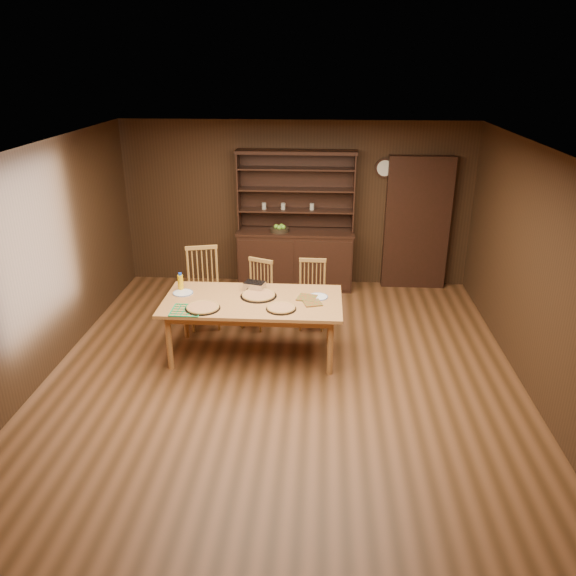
# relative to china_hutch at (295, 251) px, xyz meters

# --- Properties ---
(floor) EXTENTS (6.00, 6.00, 0.00)m
(floor) POSITION_rel_china_hutch_xyz_m (0.00, -2.75, -0.60)
(floor) COLOR brown
(floor) RESTS_ON ground
(room_shell) EXTENTS (6.00, 6.00, 6.00)m
(room_shell) POSITION_rel_china_hutch_xyz_m (0.00, -2.75, 0.98)
(room_shell) COLOR beige
(room_shell) RESTS_ON floor
(china_hutch) EXTENTS (1.84, 0.52, 2.17)m
(china_hutch) POSITION_rel_china_hutch_xyz_m (0.00, 0.00, 0.00)
(china_hutch) COLOR black
(china_hutch) RESTS_ON floor
(doorway) EXTENTS (1.00, 0.18, 2.10)m
(doorway) POSITION_rel_china_hutch_xyz_m (1.90, 0.15, 0.45)
(doorway) COLOR black
(doorway) RESTS_ON floor
(wall_clock) EXTENTS (0.30, 0.05, 0.30)m
(wall_clock) POSITION_rel_china_hutch_xyz_m (1.35, 0.20, 1.30)
(wall_clock) COLOR black
(wall_clock) RESTS_ON room_shell
(dining_table) EXTENTS (2.15, 1.08, 0.75)m
(dining_table) POSITION_rel_china_hutch_xyz_m (-0.40, -2.32, 0.09)
(dining_table) COLOR #B97B40
(dining_table) RESTS_ON floor
(chair_left) EXTENTS (0.55, 0.53, 1.11)m
(chair_left) POSITION_rel_china_hutch_xyz_m (-1.18, -1.47, -0.01)
(chair_left) COLOR #B6813E
(chair_left) RESTS_ON floor
(chair_center) EXTENTS (0.50, 0.49, 0.94)m
(chair_center) POSITION_rel_china_hutch_xyz_m (-0.44, -1.45, -0.10)
(chair_center) COLOR #B6813E
(chair_center) RESTS_ON floor
(chair_right) EXTENTS (0.39, 0.37, 0.95)m
(chair_right) POSITION_rel_china_hutch_xyz_m (0.30, -1.41, -0.10)
(chair_right) COLOR #B6813E
(chair_right) RESTS_ON floor
(pizza_left) EXTENTS (0.41, 0.41, 0.04)m
(pizza_left) POSITION_rel_china_hutch_xyz_m (-0.95, -2.62, 0.17)
(pizza_left) COLOR black
(pizza_left) RESTS_ON dining_table
(pizza_right) EXTENTS (0.35, 0.35, 0.04)m
(pizza_right) POSITION_rel_china_hutch_xyz_m (-0.03, -2.58, 0.17)
(pizza_right) COLOR black
(pizza_right) RESTS_ON dining_table
(pizza_center) EXTENTS (0.45, 0.45, 0.04)m
(pizza_center) POSITION_rel_china_hutch_xyz_m (-0.34, -2.21, 0.17)
(pizza_center) COLOR black
(pizza_center) RESTS_ON dining_table
(cooling_rack) EXTENTS (0.39, 0.39, 0.02)m
(cooling_rack) POSITION_rel_china_hutch_xyz_m (-1.12, -2.69, 0.16)
(cooling_rack) COLOR #0C9D53
(cooling_rack) RESTS_ON dining_table
(plate_left) EXTENTS (0.25, 0.25, 0.02)m
(plate_left) POSITION_rel_china_hutch_xyz_m (-1.28, -2.19, 0.16)
(plate_left) COLOR silver
(plate_left) RESTS_ON dining_table
(plate_right) EXTENTS (0.24, 0.24, 0.02)m
(plate_right) POSITION_rel_china_hutch_xyz_m (0.39, -2.20, 0.16)
(plate_right) COLOR silver
(plate_right) RESTS_ON dining_table
(foil_dish) EXTENTS (0.29, 0.24, 0.10)m
(foil_dish) POSITION_rel_china_hutch_xyz_m (-0.41, -2.00, 0.20)
(foil_dish) COLOR silver
(foil_dish) RESTS_ON dining_table
(juice_bottle) EXTENTS (0.07, 0.07, 0.23)m
(juice_bottle) POSITION_rel_china_hutch_xyz_m (-1.33, -2.07, 0.26)
(juice_bottle) COLOR #F8B60D
(juice_bottle) RESTS_ON dining_table
(pot_holder_a) EXTENTS (0.25, 0.25, 0.02)m
(pot_holder_a) POSITION_rel_china_hutch_xyz_m (0.33, -2.39, 0.16)
(pot_holder_a) COLOR #AE1F13
(pot_holder_a) RESTS_ON dining_table
(pot_holder_b) EXTENTS (0.27, 0.27, 0.02)m
(pot_holder_b) POSITION_rel_china_hutch_xyz_m (0.26, -2.24, 0.16)
(pot_holder_b) COLOR #AE1F13
(pot_holder_b) RESTS_ON dining_table
(fruit_bowl) EXTENTS (0.30, 0.30, 0.12)m
(fruit_bowl) POSITION_rel_china_hutch_xyz_m (-0.25, -0.07, 0.39)
(fruit_bowl) COLOR black
(fruit_bowl) RESTS_ON china_hutch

